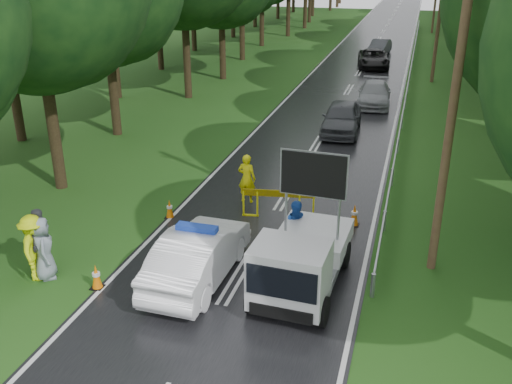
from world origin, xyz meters
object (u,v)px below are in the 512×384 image
(officer, at_px, (247,178))
(police_sedan, at_px, (198,255))
(queue_car_third, at_px, (373,59))
(queue_car_second, at_px, (374,94))
(civilian, at_px, (297,228))
(queue_car_fourth, at_px, (380,47))
(work_truck, at_px, (301,260))
(barrier, at_px, (278,197))
(queue_car_first, at_px, (342,118))

(officer, bearing_deg, police_sedan, 97.39)
(police_sedan, distance_m, queue_car_third, 32.67)
(queue_car_second, relative_size, queue_car_third, 0.93)
(civilian, bearing_deg, officer, 113.50)
(queue_car_fourth, bearing_deg, work_truck, -81.06)
(police_sedan, bearing_deg, barrier, -103.65)
(barrier, relative_size, queue_car_third, 0.50)
(queue_car_second, bearing_deg, civilian, -95.13)
(officer, distance_m, queue_car_fourth, 33.25)
(police_sedan, distance_m, civilian, 3.20)
(barrier, bearing_deg, police_sedan, -114.28)
(queue_car_fourth, bearing_deg, barrier, -83.63)
(work_truck, bearing_deg, queue_car_second, 92.44)
(police_sedan, relative_size, barrier, 1.88)
(barrier, height_order, officer, officer)
(officer, distance_m, queue_car_first, 9.69)
(work_truck, bearing_deg, queue_car_fourth, 94.21)
(queue_car_first, bearing_deg, barrier, -96.32)
(officer, bearing_deg, work_truck, 124.91)
(queue_car_fourth, bearing_deg, queue_car_third, -82.56)
(queue_car_second, bearing_deg, queue_car_third, 92.19)
(police_sedan, height_order, work_truck, work_truck)
(civilian, relative_size, queue_car_second, 0.37)
(officer, height_order, queue_car_third, officer)
(work_truck, xyz_separation_m, barrier, (-1.65, 4.29, -0.19))
(queue_car_second, bearing_deg, work_truck, -93.48)
(officer, bearing_deg, queue_car_third, -89.47)
(work_truck, bearing_deg, queue_car_third, 94.49)
(work_truck, height_order, queue_car_third, work_truck)
(barrier, relative_size, queue_car_first, 0.54)
(civilian, height_order, queue_car_first, civilian)
(barrier, distance_m, officer, 1.74)
(officer, distance_m, queue_car_third, 27.26)
(civilian, distance_m, queue_car_fourth, 36.39)
(officer, height_order, queue_car_fourth, officer)
(work_truck, height_order, queue_car_first, work_truck)
(queue_car_first, height_order, queue_car_third, queue_car_first)
(police_sedan, distance_m, barrier, 4.58)
(queue_car_first, bearing_deg, queue_car_fourth, 87.37)
(police_sedan, relative_size, officer, 2.54)
(barrier, distance_m, queue_car_second, 16.55)
(work_truck, distance_m, officer, 6.11)
(queue_car_first, xyz_separation_m, queue_car_fourth, (-0.02, 23.72, -0.12))
(police_sedan, distance_m, officer, 5.44)
(police_sedan, distance_m, work_truck, 2.83)
(police_sedan, xyz_separation_m, queue_car_second, (2.92, 20.89, -0.10))
(queue_car_fourth, bearing_deg, queue_car_first, -82.50)
(work_truck, bearing_deg, barrier, 113.72)
(officer, bearing_deg, barrier, 149.57)
(barrier, height_order, civilian, civilian)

